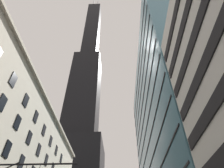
{
  "coord_description": "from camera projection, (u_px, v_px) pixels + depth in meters",
  "views": [
    {
      "loc": [
        4.46,
        -11.85,
        1.28
      ],
      "look_at": [
        3.25,
        18.39,
        28.93
      ],
      "focal_mm": 30.7,
      "sensor_mm": 36.0,
      "label": 1
    }
  ],
  "objects": [
    {
      "name": "dark_skyscraper",
      "position": [
        82.0,
        113.0,
        106.69
      ],
      "size": [
        24.83,
        24.83,
        202.91
      ],
      "color": "black",
      "rests_on": "ground"
    },
    {
      "name": "glass_office_midrise",
      "position": [
        184.0,
        130.0,
        46.98
      ],
      "size": [
        19.25,
        50.18,
        49.19
      ],
      "color": "teal",
      "rests_on": "ground"
    }
  ]
}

